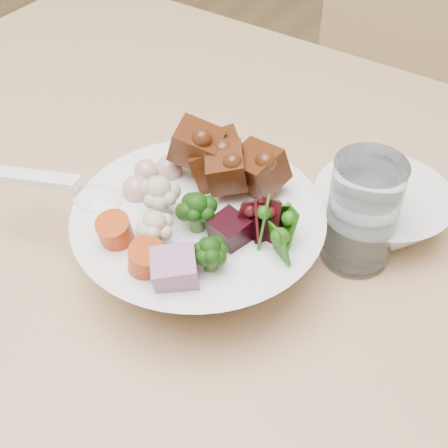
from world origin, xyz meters
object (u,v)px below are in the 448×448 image
object	(u,v)px
water_glass	(362,217)
side_bowl	(381,210)
food_bowl	(202,236)
dining_table	(416,426)
chair_far	(395,138)

from	to	relation	value
water_glass	side_bowl	xyz separation A→B (m)	(0.00, 0.06, -0.03)
food_bowl	water_glass	distance (m)	0.16
dining_table	water_glass	distance (m)	0.21
dining_table	side_bowl	bearing A→B (deg)	129.16
chair_far	water_glass	world-z (taller)	water_glass
food_bowl	side_bowl	size ratio (longest dim) A/B	1.67
food_bowl	water_glass	size ratio (longest dim) A/B	2.03
chair_far	side_bowl	distance (m)	0.70
side_bowl	chair_far	bearing A→B (deg)	106.33
chair_far	water_glass	bearing A→B (deg)	-86.25
water_glass	side_bowl	distance (m)	0.06
dining_table	side_bowl	distance (m)	0.23
dining_table	chair_far	size ratio (longest dim) A/B	1.89
chair_far	food_bowl	size ratio (longest dim) A/B	3.77
chair_far	side_bowl	size ratio (longest dim) A/B	6.30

